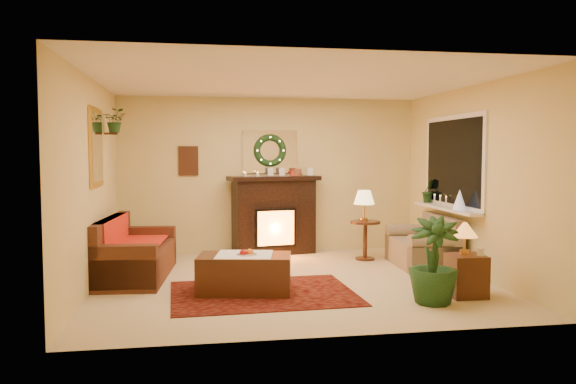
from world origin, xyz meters
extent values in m
plane|color=beige|center=(0.00, 0.00, 0.00)|extent=(5.00, 5.00, 0.00)
plane|color=white|center=(0.00, 0.00, 2.60)|extent=(5.00, 5.00, 0.00)
plane|color=#EFD88C|center=(0.00, 2.25, 1.30)|extent=(5.00, 5.00, 0.00)
plane|color=#EFD88C|center=(0.00, -2.25, 1.30)|extent=(5.00, 5.00, 0.00)
plane|color=#EFD88C|center=(-2.50, 0.00, 1.30)|extent=(4.50, 4.50, 0.00)
plane|color=#EFD88C|center=(2.50, 0.00, 1.30)|extent=(4.50, 4.50, 0.00)
cube|color=#3E110D|center=(-0.46, -0.58, 0.01)|extent=(2.22, 1.71, 0.01)
cube|color=brown|center=(-2.04, 0.59, 0.43)|extent=(0.99, 1.95, 0.81)
cube|color=red|center=(-2.13, 0.74, 0.46)|extent=(0.86, 1.39, 0.02)
cube|color=black|center=(0.04, 2.04, 0.55)|extent=(1.39, 0.65, 1.23)
sphere|color=red|center=(0.42, 2.06, 1.30)|extent=(0.21, 0.21, 0.21)
cylinder|color=white|center=(-0.43, 2.05, 1.26)|extent=(0.06, 0.06, 0.18)
cylinder|color=beige|center=(-0.23, 1.99, 1.26)|extent=(0.06, 0.06, 0.19)
cube|color=white|center=(0.00, 2.23, 1.70)|extent=(0.92, 0.02, 0.72)
torus|color=#194719|center=(0.00, 2.19, 1.72)|extent=(0.55, 0.11, 0.55)
cube|color=#381E11|center=(-1.35, 2.23, 1.55)|extent=(0.32, 0.03, 0.48)
cube|color=gold|center=(-2.48, 0.30, 1.75)|extent=(0.03, 0.84, 1.00)
imported|color=#194719|center=(-2.34, 1.05, 1.97)|extent=(0.33, 0.28, 0.36)
cube|color=tan|center=(2.06, 0.64, 0.42)|extent=(0.82, 1.34, 0.75)
cube|color=white|center=(2.48, 0.55, 1.55)|extent=(0.03, 1.86, 1.36)
cube|color=black|center=(2.47, 0.55, 1.55)|extent=(0.02, 1.70, 1.22)
cube|color=white|center=(2.38, 0.55, 0.87)|extent=(0.22, 1.86, 0.04)
cone|color=silver|center=(2.35, 0.07, 1.04)|extent=(0.18, 0.18, 0.27)
imported|color=#113C15|center=(2.41, 1.24, 1.08)|extent=(0.27, 0.22, 0.50)
cylinder|color=black|center=(1.39, 1.29, 0.33)|extent=(0.49, 0.49, 0.61)
cone|color=#FFD889|center=(1.36, 1.27, 0.88)|extent=(0.32, 0.32, 0.50)
cube|color=#3B1810|center=(1.88, -1.09, 0.27)|extent=(0.42, 0.42, 0.49)
cone|color=gold|center=(1.86, -1.08, 0.74)|extent=(0.30, 0.30, 0.44)
cube|color=black|center=(-0.67, -0.51, 0.21)|extent=(1.19, 0.79, 0.46)
cylinder|color=#BAB9B4|center=(-0.65, -0.54, 0.45)|extent=(0.24, 0.24, 0.06)
imported|color=#1A3B1A|center=(1.37, -1.32, 0.45)|extent=(2.04, 2.04, 2.90)
camera|label=1|loc=(-1.24, -7.14, 1.68)|focal=35.00mm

